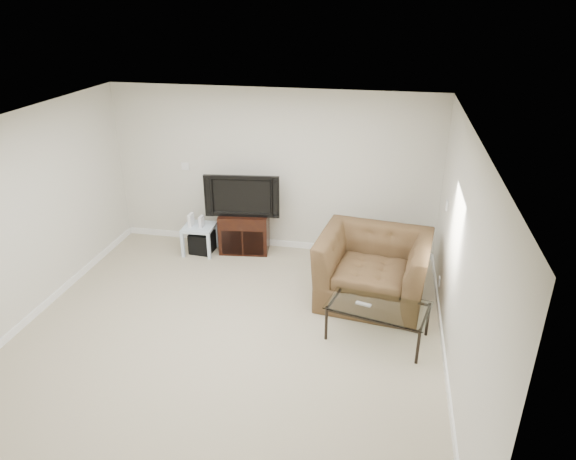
% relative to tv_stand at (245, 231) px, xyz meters
% --- Properties ---
extents(floor, '(5.00, 5.00, 0.00)m').
position_rel_tv_stand_xyz_m(floor, '(0.41, -2.28, -0.31)').
color(floor, tan).
rests_on(floor, ground).
extents(ceiling, '(5.00, 5.00, 0.00)m').
position_rel_tv_stand_xyz_m(ceiling, '(0.41, -2.28, 2.19)').
color(ceiling, white).
rests_on(ceiling, ground).
extents(wall_back, '(5.00, 0.02, 2.50)m').
position_rel_tv_stand_xyz_m(wall_back, '(0.41, 0.22, 0.94)').
color(wall_back, silver).
rests_on(wall_back, ground).
extents(wall_left, '(0.02, 5.00, 2.50)m').
position_rel_tv_stand_xyz_m(wall_left, '(-2.09, -2.28, 0.94)').
color(wall_left, silver).
rests_on(wall_left, ground).
extents(wall_right, '(0.02, 5.00, 2.50)m').
position_rel_tv_stand_xyz_m(wall_right, '(2.91, -2.28, 0.94)').
color(wall_right, silver).
rests_on(wall_right, ground).
extents(plate_back, '(0.12, 0.02, 0.12)m').
position_rel_tv_stand_xyz_m(plate_back, '(-0.99, 0.21, 0.94)').
color(plate_back, white).
rests_on(plate_back, wall_back).
extents(plate_right_switch, '(0.02, 0.09, 0.13)m').
position_rel_tv_stand_xyz_m(plate_right_switch, '(2.90, -0.68, 0.94)').
color(plate_right_switch, white).
rests_on(plate_right_switch, wall_right).
extents(plate_right_outlet, '(0.02, 0.08, 0.12)m').
position_rel_tv_stand_xyz_m(plate_right_outlet, '(2.90, -0.98, -0.01)').
color(plate_right_outlet, white).
rests_on(plate_right_outlet, wall_right).
extents(tv_stand, '(0.81, 0.61, 0.63)m').
position_rel_tv_stand_xyz_m(tv_stand, '(0.00, 0.00, 0.00)').
color(tv_stand, black).
rests_on(tv_stand, floor).
extents(dvd_player, '(0.41, 0.31, 0.05)m').
position_rel_tv_stand_xyz_m(dvd_player, '(0.01, -0.04, 0.21)').
color(dvd_player, black).
rests_on(dvd_player, tv_stand).
extents(television, '(1.07, 0.34, 0.65)m').
position_rel_tv_stand_xyz_m(television, '(0.00, -0.03, 0.64)').
color(television, black).
rests_on(television, tv_stand).
extents(side_table, '(0.48, 0.48, 0.44)m').
position_rel_tv_stand_xyz_m(side_table, '(-0.67, -0.23, -0.09)').
color(side_table, silver).
rests_on(side_table, floor).
extents(subwoofer, '(0.36, 0.36, 0.33)m').
position_rel_tv_stand_xyz_m(subwoofer, '(-0.64, -0.21, -0.16)').
color(subwoofer, black).
rests_on(subwoofer, floor).
extents(game_console, '(0.05, 0.15, 0.20)m').
position_rel_tv_stand_xyz_m(game_console, '(-0.78, -0.25, 0.23)').
color(game_console, white).
rests_on(game_console, side_table).
extents(game_case, '(0.05, 0.13, 0.18)m').
position_rel_tv_stand_xyz_m(game_case, '(-0.61, -0.25, 0.22)').
color(game_case, silver).
rests_on(game_case, side_table).
extents(recliner, '(1.49, 1.07, 1.21)m').
position_rel_tv_stand_xyz_m(recliner, '(2.04, -1.08, 0.29)').
color(recliner, brown).
rests_on(recliner, floor).
extents(coffee_table, '(1.26, 0.89, 0.45)m').
position_rel_tv_stand_xyz_m(coffee_table, '(2.14, -1.93, -0.09)').
color(coffee_table, black).
rests_on(coffee_table, floor).
extents(remote, '(0.19, 0.09, 0.02)m').
position_rel_tv_stand_xyz_m(remote, '(1.97, -1.97, 0.15)').
color(remote, '#B2B2B7').
rests_on(remote, coffee_table).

